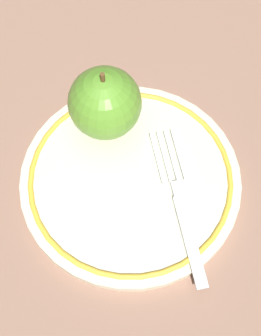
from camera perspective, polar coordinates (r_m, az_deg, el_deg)
The scene contains 4 objects.
ground_plane at distance 0.51m, azimuth -2.08°, elevation -1.59°, with size 2.00×2.00×0.00m, color #8A6552.
plate at distance 0.51m, azimuth 0.00°, elevation -1.35°, with size 0.24×0.24×0.01m.
apple_red_whole at distance 0.50m, azimuth -3.15°, elevation 7.91°, with size 0.08×0.08×0.09m.
fork at distance 0.49m, azimuth 6.23°, elevation -4.95°, with size 0.15×0.13×0.00m.
Camera 1 is at (0.15, -0.15, 0.47)m, focal length 50.00 mm.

